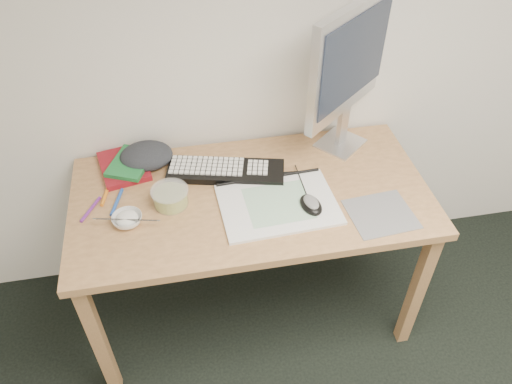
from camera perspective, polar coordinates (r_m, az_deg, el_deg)
desk at (r=2.01m, az=-0.53°, el=-1.89°), size 1.40×0.70×0.75m
mousepad at (r=1.93m, az=14.09°, el=-2.45°), size 0.25×0.23×0.00m
sketchpad at (r=1.90m, az=2.54°, el=-1.43°), size 0.46×0.34×0.01m
keyboard at (r=2.04m, az=-3.46°, el=2.40°), size 0.49×0.26×0.03m
monitor at (r=2.02m, az=10.87°, el=14.39°), size 0.44×0.38×0.63m
mouse at (r=1.88m, az=6.32°, el=-1.19°), size 0.10×0.13×0.04m
rice_bowl at (r=1.89m, az=-14.49°, el=-3.08°), size 0.13×0.13×0.03m
chopsticks at (r=1.86m, az=-14.59°, el=-3.08°), size 0.23×0.07×0.02m
fruit_tub at (r=1.92m, az=-9.76°, el=-0.56°), size 0.17×0.17×0.07m
book_red at (r=2.13m, az=-14.87°, el=2.87°), size 0.23×0.27×0.02m
book_green at (r=2.11m, az=-14.11°, el=3.26°), size 0.21×0.24×0.02m
cloth_lump at (r=2.12m, az=-12.42°, el=4.05°), size 0.21×0.19×0.08m
pencil_pink at (r=1.96m, az=-1.82°, el=0.12°), size 0.16×0.02×0.01m
pencil_tan at (r=1.98m, az=-0.63°, el=0.64°), size 0.15×0.13×0.01m
pencil_black at (r=2.04m, az=2.06°, el=2.15°), size 0.20×0.03×0.01m
marker_blue at (r=1.98m, az=-15.62°, el=-1.10°), size 0.05×0.14×0.01m
marker_orange at (r=2.03m, az=-16.74°, el=-0.06°), size 0.04×0.14×0.01m
marker_purple at (r=1.98m, az=-18.38°, el=-1.89°), size 0.07×0.13×0.01m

